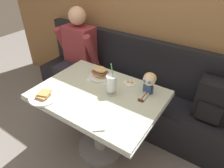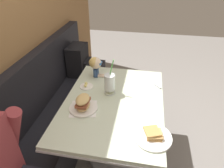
{
  "view_description": "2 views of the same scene",
  "coord_description": "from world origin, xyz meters",
  "px_view_note": "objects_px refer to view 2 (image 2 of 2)",
  "views": [
    {
      "loc": [
        0.9,
        -0.95,
        1.8
      ],
      "look_at": [
        0.1,
        0.25,
        0.83
      ],
      "focal_mm": 32.37,
      "sensor_mm": 36.0,
      "label": 1
    },
    {
      "loc": [
        -1.27,
        -0.04,
        1.74
      ],
      "look_at": [
        0.08,
        0.21,
        0.85
      ],
      "focal_mm": 31.65,
      "sensor_mm": 36.0,
      "label": 2
    }
  ],
  "objects_px": {
    "seated_doll": "(96,64)",
    "toast_plate": "(153,136)",
    "butter_saucer": "(86,86)",
    "butter_knife": "(155,85)",
    "backpack": "(78,59)",
    "sandwich_plate": "(83,104)",
    "milkshake_glass": "(110,83)"
  },
  "relations": [
    {
      "from": "seated_doll",
      "to": "toast_plate",
      "type": "bearing_deg",
      "value": -141.59
    },
    {
      "from": "butter_saucer",
      "to": "butter_knife",
      "type": "relative_size",
      "value": 0.62
    },
    {
      "from": "butter_saucer",
      "to": "butter_knife",
      "type": "distance_m",
      "value": 0.63
    },
    {
      "from": "toast_plate",
      "to": "backpack",
      "type": "height_order",
      "value": "backpack"
    },
    {
      "from": "butter_knife",
      "to": "sandwich_plate",
      "type": "bearing_deg",
      "value": 128.88
    },
    {
      "from": "backpack",
      "to": "butter_saucer",
      "type": "bearing_deg",
      "value": -155.57
    },
    {
      "from": "milkshake_glass",
      "to": "backpack",
      "type": "height_order",
      "value": "milkshake_glass"
    },
    {
      "from": "seated_doll",
      "to": "backpack",
      "type": "bearing_deg",
      "value": 35.82
    },
    {
      "from": "sandwich_plate",
      "to": "butter_knife",
      "type": "relative_size",
      "value": 1.22
    },
    {
      "from": "milkshake_glass",
      "to": "butter_knife",
      "type": "height_order",
      "value": "milkshake_glass"
    },
    {
      "from": "sandwich_plate",
      "to": "butter_knife",
      "type": "distance_m",
      "value": 0.71
    },
    {
      "from": "sandwich_plate",
      "to": "butter_knife",
      "type": "bearing_deg",
      "value": -51.12
    },
    {
      "from": "milkshake_glass",
      "to": "toast_plate",
      "type": "bearing_deg",
      "value": -140.0
    },
    {
      "from": "milkshake_glass",
      "to": "sandwich_plate",
      "type": "bearing_deg",
      "value": 146.68
    },
    {
      "from": "toast_plate",
      "to": "sandwich_plate",
      "type": "relative_size",
      "value": 1.06
    },
    {
      "from": "seated_doll",
      "to": "backpack",
      "type": "height_order",
      "value": "seated_doll"
    },
    {
      "from": "milkshake_glass",
      "to": "sandwich_plate",
      "type": "relative_size",
      "value": 1.33
    },
    {
      "from": "milkshake_glass",
      "to": "butter_knife",
      "type": "bearing_deg",
      "value": -62.98
    },
    {
      "from": "butter_knife",
      "to": "seated_doll",
      "type": "xyz_separation_m",
      "value": [
        0.06,
        0.57,
        0.12
      ]
    },
    {
      "from": "butter_knife",
      "to": "seated_doll",
      "type": "relative_size",
      "value": 0.89
    },
    {
      "from": "toast_plate",
      "to": "seated_doll",
      "type": "xyz_separation_m",
      "value": [
        0.7,
        0.56,
        0.11
      ]
    },
    {
      "from": "sandwich_plate",
      "to": "toast_plate",
      "type": "bearing_deg",
      "value": -110.4
    },
    {
      "from": "toast_plate",
      "to": "milkshake_glass",
      "type": "relative_size",
      "value": 0.8
    },
    {
      "from": "sandwich_plate",
      "to": "seated_doll",
      "type": "bearing_deg",
      "value": 2.84
    },
    {
      "from": "butter_saucer",
      "to": "backpack",
      "type": "height_order",
      "value": "backpack"
    },
    {
      "from": "butter_saucer",
      "to": "milkshake_glass",
      "type": "bearing_deg",
      "value": -103.38
    },
    {
      "from": "backpack",
      "to": "sandwich_plate",
      "type": "bearing_deg",
      "value": -158.94
    },
    {
      "from": "butter_saucer",
      "to": "sandwich_plate",
      "type": "bearing_deg",
      "value": -167.57
    },
    {
      "from": "seated_doll",
      "to": "backpack",
      "type": "relative_size",
      "value": 0.54
    },
    {
      "from": "butter_knife",
      "to": "seated_doll",
      "type": "bearing_deg",
      "value": 83.8
    },
    {
      "from": "butter_saucer",
      "to": "seated_doll",
      "type": "xyz_separation_m",
      "value": [
        0.21,
        -0.04,
        0.12
      ]
    },
    {
      "from": "milkshake_glass",
      "to": "sandwich_plate",
      "type": "xyz_separation_m",
      "value": [
        -0.24,
        0.16,
        -0.06
      ]
    }
  ]
}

